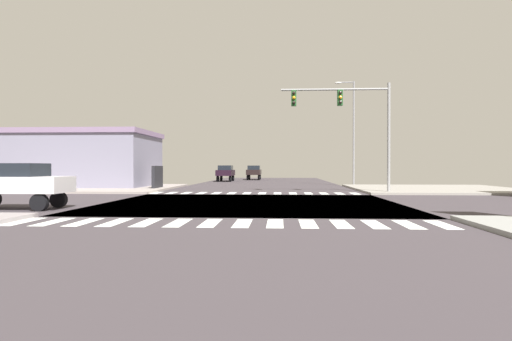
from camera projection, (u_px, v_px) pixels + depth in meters
name	position (u px, v px, depth m)	size (l,w,h in m)	color
ground	(251.00, 203.00, 20.24)	(90.00, 90.00, 0.05)	#3B3439
sidewalk_corner_ne	(435.00, 189.00, 31.49)	(12.00, 12.00, 0.14)	gray
sidewalk_corner_nw	(96.00, 188.00, 32.95)	(12.00, 12.00, 0.14)	gray
crosswalk_near	(226.00, 223.00, 12.96)	(13.50, 2.00, 0.01)	white
crosswalk_far	(255.00, 193.00, 27.54)	(13.50, 2.00, 0.01)	white
traffic_signal_mast	(348.00, 112.00, 27.26)	(7.05, 0.55, 7.16)	gray
street_lamp	(351.00, 125.00, 37.83)	(1.78, 0.32, 9.43)	gray
bank_building	(63.00, 159.00, 35.29)	(16.62, 7.99, 4.69)	gray
sedan_nearside_1	(226.00, 172.00, 49.76)	(1.80, 4.30, 1.88)	black
sedan_farside_2	(15.00, 182.00, 17.26)	(4.30, 1.80, 1.88)	black
sedan_crossing_3	(254.00, 171.00, 55.55)	(1.80, 4.30, 1.88)	black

